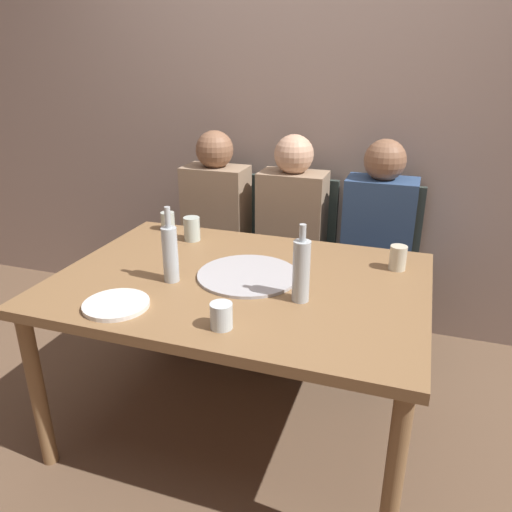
{
  "coord_description": "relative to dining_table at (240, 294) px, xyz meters",
  "views": [
    {
      "loc": [
        0.64,
        -1.67,
        1.55
      ],
      "look_at": [
        0.02,
        0.13,
        0.77
      ],
      "focal_mm": 34.63,
      "sensor_mm": 36.0,
      "label": 1
    }
  ],
  "objects": [
    {
      "name": "ground_plane",
      "position": [
        0.0,
        0.0,
        -0.65
      ],
      "size": [
        8.0,
        8.0,
        0.0
      ],
      "primitive_type": "plane",
      "color": "brown"
    },
    {
      "name": "back_wall",
      "position": [
        0.0,
        1.15,
        0.65
      ],
      "size": [
        6.0,
        0.1,
        2.6
      ],
      "primitive_type": "cube",
      "color": "gray",
      "rests_on": "ground_plane"
    },
    {
      "name": "dining_table",
      "position": [
        0.0,
        0.0,
        0.0
      ],
      "size": [
        1.46,
        1.04,
        0.72
      ],
      "color": "olive",
      "rests_on": "ground_plane"
    },
    {
      "name": "pizza_tray",
      "position": [
        0.02,
        0.03,
        0.08
      ],
      "size": [
        0.41,
        0.41,
        0.01
      ],
      "primitive_type": "cylinder",
      "color": "#ADADB2",
      "rests_on": "dining_table"
    },
    {
      "name": "wine_bottle",
      "position": [
        0.27,
        -0.11,
        0.19
      ],
      "size": [
        0.06,
        0.06,
        0.29
      ],
      "color": "#B2BCC1",
      "rests_on": "dining_table"
    },
    {
      "name": "beer_bottle",
      "position": [
        -0.25,
        -0.11,
        0.19
      ],
      "size": [
        0.06,
        0.06,
        0.3
      ],
      "color": "#B2BCC1",
      "rests_on": "dining_table"
    },
    {
      "name": "tumbler_near",
      "position": [
        0.59,
        0.3,
        0.12
      ],
      "size": [
        0.07,
        0.07,
        0.1
      ],
      "primitive_type": "cylinder",
      "color": "beige",
      "rests_on": "dining_table"
    },
    {
      "name": "tumbler_far",
      "position": [
        0.08,
        -0.38,
        0.11
      ],
      "size": [
        0.07,
        0.07,
        0.09
      ],
      "primitive_type": "cylinder",
      "color": "silver",
      "rests_on": "dining_table"
    },
    {
      "name": "wine_glass",
      "position": [
        -0.37,
        0.34,
        0.13
      ],
      "size": [
        0.08,
        0.08,
        0.11
      ],
      "primitive_type": "cylinder",
      "color": "#B7C6BC",
      "rests_on": "dining_table"
    },
    {
      "name": "short_glass",
      "position": [
        -0.55,
        0.44,
        0.12
      ],
      "size": [
        0.07,
        0.07,
        0.09
      ],
      "primitive_type": "cylinder",
      "color": "#B7C6BC",
      "rests_on": "dining_table"
    },
    {
      "name": "plate_stack",
      "position": [
        -0.33,
        -0.37,
        0.08
      ],
      "size": [
        0.23,
        0.23,
        0.02
      ],
      "primitive_type": "cylinder",
      "color": "white",
      "rests_on": "dining_table"
    },
    {
      "name": "chair_left",
      "position": [
        -0.47,
        0.92,
        -0.14
      ],
      "size": [
        0.44,
        0.44,
        0.9
      ],
      "rotation": [
        0.0,
        0.0,
        3.14
      ],
      "color": "#2D3833",
      "rests_on": "ground_plane"
    },
    {
      "name": "chair_middle",
      "position": [
        -0.01,
        0.92,
        -0.14
      ],
      "size": [
        0.44,
        0.44,
        0.9
      ],
      "rotation": [
        0.0,
        0.0,
        3.14
      ],
      "color": "#2D3833",
      "rests_on": "ground_plane"
    },
    {
      "name": "chair_right",
      "position": [
        0.46,
        0.92,
        -0.14
      ],
      "size": [
        0.44,
        0.44,
        0.9
      ],
      "rotation": [
        0.0,
        0.0,
        3.14
      ],
      "color": "#2D3833",
      "rests_on": "ground_plane"
    },
    {
      "name": "guest_in_sweater",
      "position": [
        -0.47,
        0.77,
        -0.01
      ],
      "size": [
        0.36,
        0.56,
        1.17
      ],
      "rotation": [
        0.0,
        0.0,
        3.14
      ],
      "color": "#937A60",
      "rests_on": "ground_plane"
    },
    {
      "name": "guest_in_beanie",
      "position": [
        -0.01,
        0.77,
        -0.01
      ],
      "size": [
        0.36,
        0.56,
        1.17
      ],
      "rotation": [
        0.0,
        0.0,
        3.14
      ],
      "color": "#937A60",
      "rests_on": "ground_plane"
    },
    {
      "name": "guest_by_wall",
      "position": [
        0.46,
        0.77,
        -0.01
      ],
      "size": [
        0.36,
        0.56,
        1.17
      ],
      "rotation": [
        0.0,
        0.0,
        3.14
      ],
      "color": "navy",
      "rests_on": "ground_plane"
    }
  ]
}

